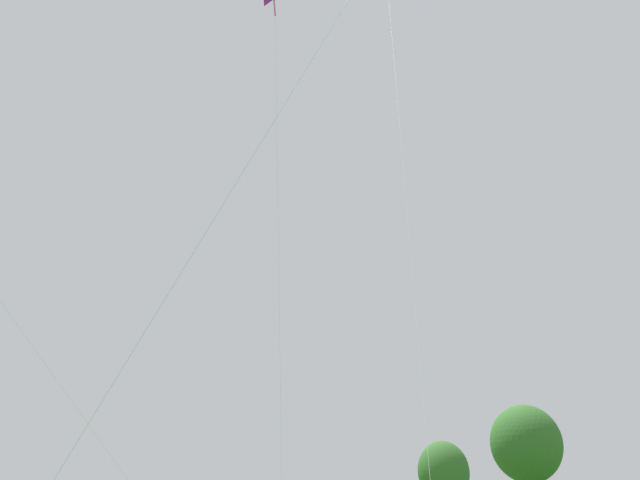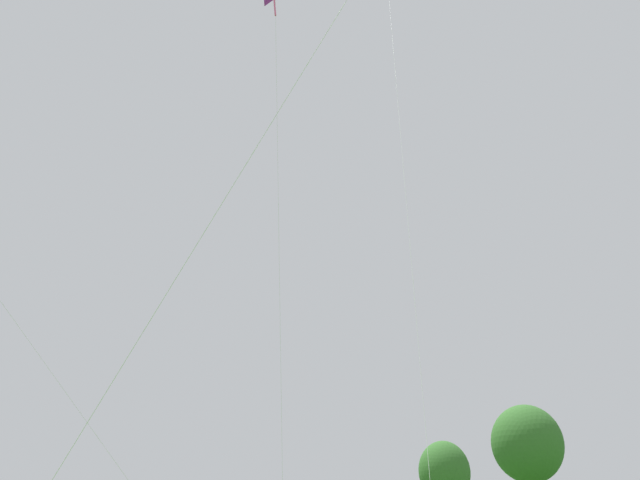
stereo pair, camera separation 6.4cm
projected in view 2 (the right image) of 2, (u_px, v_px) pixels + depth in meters
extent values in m
cylinder|color=silver|center=(402.00, 152.00, 29.28)|extent=(7.31, 9.47, 34.22)
cylinder|color=silver|center=(68.00, 395.00, 25.74)|extent=(10.64, 2.37, 12.60)
cylinder|color=silver|center=(279.00, 259.00, 38.21)|extent=(6.60, 9.33, 32.01)
cylinder|color=#E5598C|center=(274.00, 2.00, 38.82)|extent=(0.10, 0.52, 2.44)
cylinder|color=silver|center=(309.00, 61.00, 13.32)|extent=(8.15, 8.29, 20.85)
ellipsoid|color=#336628|center=(444.00, 472.00, 39.54)|extent=(3.17, 3.17, 3.65)
ellipsoid|color=#336628|center=(527.00, 443.00, 45.58)|extent=(5.01, 5.01, 5.39)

